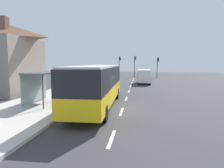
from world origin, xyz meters
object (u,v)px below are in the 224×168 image
at_px(bus, 97,84).
at_px(white_van, 144,76).
at_px(sedan_near, 143,74).
at_px(recycling_bin_orange, 80,92).
at_px(traffic_light_near_side, 158,64).
at_px(traffic_light_far_side, 120,63).
at_px(recycling_bin_blue, 78,93).
at_px(bus_shelter, 40,79).
at_px(recycling_bin_red, 75,94).
at_px(traffic_light_median, 135,63).

distance_m(bus, white_van, 18.33).
bearing_deg(sedan_near, recycling_bin_orange, -102.36).
relative_size(bus, traffic_light_near_side, 2.39).
bearing_deg(traffic_light_far_side, recycling_bin_blue, -92.24).
bearing_deg(bus_shelter, sedan_near, 75.21).
xyz_separation_m(sedan_near, bus_shelter, (-8.71, -33.01, 1.31)).
height_order(sedan_near, traffic_light_near_side, traffic_light_near_side).
height_order(recycling_bin_red, recycling_bin_blue, same).
bearing_deg(sedan_near, traffic_light_far_side, -157.87).
xyz_separation_m(recycling_bin_red, recycling_bin_orange, (0.00, 1.40, 0.00)).
height_order(traffic_light_far_side, bus_shelter, traffic_light_far_side).
bearing_deg(recycling_bin_blue, traffic_light_median, 80.98).
relative_size(traffic_light_near_side, traffic_light_median, 0.92).
bearing_deg(bus_shelter, traffic_light_near_side, 68.34).
distance_m(sedan_near, recycling_bin_orange, 30.37).
bearing_deg(bus_shelter, bus, -1.53).
relative_size(bus, bus_shelter, 2.76).
relative_size(white_van, recycling_bin_orange, 5.50).
height_order(bus, traffic_light_near_side, traffic_light_near_side).
bearing_deg(white_van, traffic_light_median, 97.42).
relative_size(recycling_bin_red, bus_shelter, 0.24).
distance_m(traffic_light_far_side, bus_shelter, 31.01).
bearing_deg(sedan_near, bus_shelter, -104.79).
xyz_separation_m(white_van, bus_shelter, (-8.61, -17.78, 0.75)).
distance_m(bus, bus_shelter, 4.71).
distance_m(traffic_light_far_side, traffic_light_median, 3.59).
height_order(recycling_bin_blue, traffic_light_median, traffic_light_median).
bearing_deg(recycling_bin_blue, white_van, 67.09).
bearing_deg(recycling_bin_orange, recycling_bin_red, -90.00).
relative_size(white_van, traffic_light_far_side, 1.06).
relative_size(recycling_bin_orange, bus_shelter, 0.24).
relative_size(recycling_bin_orange, traffic_light_near_side, 0.21).
distance_m(sedan_near, recycling_bin_red, 31.74).
bearing_deg(recycling_bin_orange, traffic_light_median, 80.76).
xyz_separation_m(white_van, sedan_near, (0.10, 15.23, -0.55)).
xyz_separation_m(recycling_bin_red, recycling_bin_blue, (0.00, 0.70, 0.00)).
xyz_separation_m(bus, sedan_near, (4.01, 33.13, -1.05)).
relative_size(sedan_near, bus_shelter, 1.12).
xyz_separation_m(recycling_bin_blue, bus_shelter, (-2.21, -2.64, 1.44)).
relative_size(traffic_light_median, bus_shelter, 1.26).
height_order(sedan_near, recycling_bin_red, sedan_near).
bearing_deg(traffic_light_near_side, white_van, -105.12).
distance_m(sedan_near, recycling_bin_blue, 31.06).
bearing_deg(bus_shelter, traffic_light_far_side, 83.86).
height_order(recycling_bin_red, traffic_light_far_side, traffic_light_far_side).
bearing_deg(traffic_light_far_side, white_van, -67.87).
distance_m(white_van, traffic_light_median, 14.09).
height_order(recycling_bin_orange, traffic_light_near_side, traffic_light_near_side).
bearing_deg(white_van, recycling_bin_red, -112.00).
xyz_separation_m(recycling_bin_red, traffic_light_far_side, (1.10, 28.87, 2.61)).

